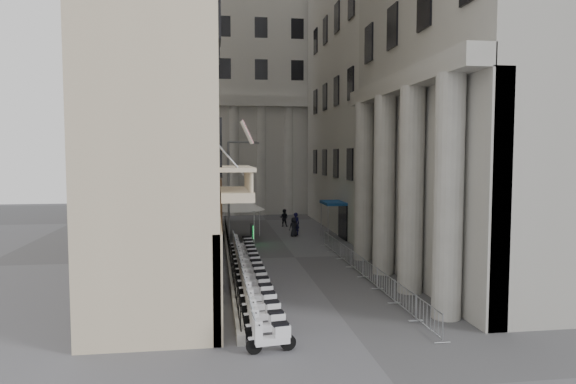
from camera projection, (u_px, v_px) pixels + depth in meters
The scene contains 34 objects.
left_building at pixel (177, 0), 34.12m from camera, with size 5.00×36.00×34.00m, color beige.
far_building at pixel (257, 85), 60.99m from camera, with size 22.00×10.00×30.00m, color #BBB9B1.
iron_fence at pixel (230, 263), 31.87m from camera, with size 0.30×28.00×1.40m, color black, non-canonical shape.
blue_awning at pixel (333, 239), 40.97m from camera, with size 1.60×3.00×3.00m, color navy, non-canonical shape.
flag at pixel (248, 336), 19.08m from camera, with size 1.00×1.40×8.20m, color #9E0C11, non-canonical shape.
scooter_0 at pixel (272, 352), 17.53m from camera, with size 0.56×1.40×1.50m, color white, non-canonical shape.
scooter_1 at pixel (268, 338), 18.85m from camera, with size 0.56×1.40×1.50m, color white, non-canonical shape.
scooter_2 at pixel (264, 326), 20.17m from camera, with size 0.56×1.40×1.50m, color white, non-canonical shape.
scooter_3 at pixel (261, 316), 21.49m from camera, with size 0.56×1.40×1.50m, color white, non-canonical shape.
scooter_4 at pixel (259, 306), 22.80m from camera, with size 0.56×1.40×1.50m, color white, non-canonical shape.
scooter_5 at pixel (256, 298), 24.12m from camera, with size 0.56×1.40×1.50m, color white, non-canonical shape.
scooter_6 at pixel (254, 291), 25.44m from camera, with size 0.56×1.40×1.50m, color white, non-canonical shape.
scooter_7 at pixel (252, 284), 26.76m from camera, with size 0.56×1.40×1.50m, color white, non-canonical shape.
scooter_8 at pixel (250, 278), 28.07m from camera, with size 0.56×1.40×1.50m, color white, non-canonical shape.
scooter_9 at pixel (249, 272), 29.39m from camera, with size 0.56×1.40×1.50m, color white, non-canonical shape.
scooter_10 at pixel (247, 267), 30.71m from camera, with size 0.56×1.40×1.50m, color white, non-canonical shape.
scooter_11 at pixel (246, 263), 32.03m from camera, with size 0.56×1.40×1.50m, color white, non-canonical shape.
scooter_12 at pixel (245, 258), 33.34m from camera, with size 0.56×1.40×1.50m, color white, non-canonical shape.
scooter_13 at pixel (243, 254), 34.66m from camera, with size 0.56×1.40×1.50m, color white, non-canonical shape.
scooter_14 at pixel (242, 251), 35.98m from camera, with size 0.56×1.40×1.50m, color white, non-canonical shape.
barrier_0 at pixel (429, 332), 19.54m from camera, with size 0.60×2.40×1.10m, color #A2A5AA, non-canonical shape.
barrier_1 at pixel (404, 312), 22.01m from camera, with size 0.60×2.40×1.10m, color #A2A5AA, non-canonical shape.
barrier_2 at pixel (385, 296), 24.48m from camera, with size 0.60×2.40×1.10m, color #A2A5AA, non-canonical shape.
barrier_3 at pixel (370, 283), 26.95m from camera, with size 0.60×2.40×1.10m, color #A2A5AA, non-canonical shape.
barrier_4 at pixel (357, 272), 29.41m from camera, with size 0.60×2.40×1.10m, color #A2A5AA, non-canonical shape.
barrier_5 at pixel (346, 263), 31.88m from camera, with size 0.60×2.40×1.10m, color #A2A5AA, non-canonical shape.
barrier_6 at pixel (336, 255), 34.35m from camera, with size 0.60×2.40×1.10m, color #A2A5AA, non-canonical shape.
barrier_7 at pixel (328, 248), 36.82m from camera, with size 0.60×2.40×1.10m, color #A2A5AA, non-canonical shape.
security_tent at pixel (235, 203), 41.09m from camera, with size 4.19×4.19×3.41m.
street_lamp at pixel (232, 185), 36.48m from camera, with size 2.34×1.16×7.68m.
info_kiosk at pixel (252, 235), 38.01m from camera, with size 0.30×0.77×1.60m.
pedestrian_a at pixel (295, 224), 42.71m from camera, with size 0.70×0.46×1.91m, color black.
pedestrian_b at pixel (284, 218), 47.95m from camera, with size 0.80×0.62×1.64m, color black.
pedestrian_c at pixel (294, 227), 42.17m from camera, with size 0.77×0.50×1.58m, color black.
Camera 1 is at (-5.17, -13.66, 6.76)m, focal length 32.00 mm.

